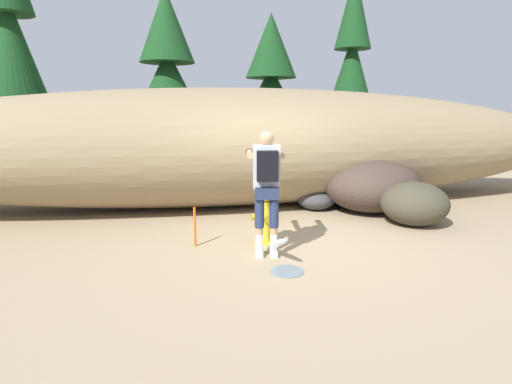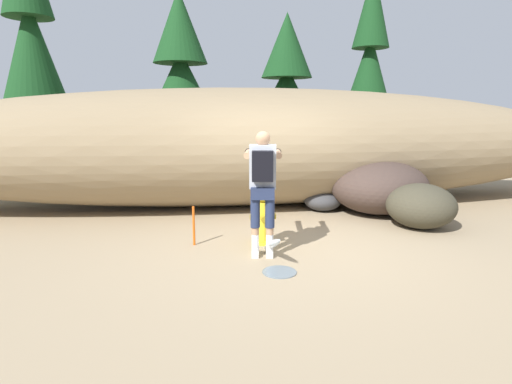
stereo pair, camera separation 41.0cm
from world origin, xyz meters
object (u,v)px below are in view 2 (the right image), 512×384
object	(u,v)px
boulder_small	(421,206)
fire_hydrant	(263,220)
utility_worker	(263,178)
boulder_large	(379,187)
survey_stake	(194,226)
boulder_mid	(323,200)

from	to	relation	value
boulder_small	fire_hydrant	bearing A→B (deg)	-171.33
utility_worker	boulder_small	size ratio (longest dim) A/B	1.46
boulder_large	survey_stake	world-z (taller)	boulder_large
fire_hydrant	utility_worker	distance (m)	0.89
boulder_small	survey_stake	distance (m)	3.93
boulder_large	utility_worker	bearing A→B (deg)	-142.77
boulder_large	boulder_mid	world-z (taller)	boulder_large
boulder_large	survey_stake	xyz separation A→B (m)	(-3.67, -1.47, -0.23)
boulder_large	boulder_small	world-z (taller)	boulder_large
boulder_large	boulder_mid	xyz separation A→B (m)	(-1.03, 0.39, -0.32)
boulder_small	utility_worker	bearing A→B (deg)	-162.31
boulder_large	survey_stake	bearing A→B (deg)	-158.21
fire_hydrant	boulder_large	bearing A→B (deg)	30.73
boulder_mid	survey_stake	bearing A→B (deg)	-144.84
boulder_large	boulder_mid	distance (m)	1.15
fire_hydrant	survey_stake	size ratio (longest dim) A/B	1.34
boulder_large	boulder_small	xyz separation A→B (m)	(0.24, -1.12, -0.14)
boulder_large	boulder_small	bearing A→B (deg)	-77.87
utility_worker	boulder_mid	xyz separation A→B (m)	(1.69, 2.46, -0.88)
fire_hydrant	survey_stake	bearing A→B (deg)	174.88
boulder_large	boulder_mid	size ratio (longest dim) A/B	2.51
boulder_large	survey_stake	distance (m)	3.96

